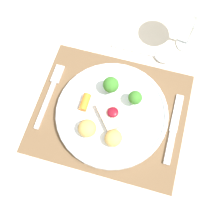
# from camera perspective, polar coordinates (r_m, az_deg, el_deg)

# --- Properties ---
(ground_plane) EXTENTS (8.00, 8.00, 0.00)m
(ground_plane) POSITION_cam_1_polar(r_m,az_deg,el_deg) (1.45, -0.19, -10.76)
(ground_plane) COLOR gray
(dining_table) EXTENTS (1.22, 1.22, 0.76)m
(dining_table) POSITION_cam_1_polar(r_m,az_deg,el_deg) (0.79, -0.35, -2.37)
(dining_table) COLOR beige
(dining_table) RESTS_ON ground_plane
(placemat) EXTENTS (0.40, 0.34, 0.00)m
(placemat) POSITION_cam_1_polar(r_m,az_deg,el_deg) (0.71, -0.39, -0.11)
(placemat) COLOR brown
(placemat) RESTS_ON dining_table
(dinner_plate) EXTENTS (0.30, 0.30, 0.07)m
(dinner_plate) POSITION_cam_1_polar(r_m,az_deg,el_deg) (0.69, -0.09, -0.24)
(dinner_plate) COLOR silver
(dinner_plate) RESTS_ON placemat
(fork) EXTENTS (0.02, 0.20, 0.01)m
(fork) POSITION_cam_1_polar(r_m,az_deg,el_deg) (0.75, -13.17, 4.47)
(fork) COLOR silver
(fork) RESTS_ON placemat
(knife) EXTENTS (0.02, 0.20, 0.01)m
(knife) POSITION_cam_1_polar(r_m,az_deg,el_deg) (0.70, 13.06, -4.48)
(knife) COLOR silver
(knife) RESTS_ON placemat
(spoon) EXTENTS (0.18, 0.04, 0.01)m
(spoon) POSITION_cam_1_polar(r_m,az_deg,el_deg) (0.79, 9.68, 12.09)
(spoon) COLOR silver
(spoon) RESTS_ON dining_table
(wine_glass_near) EXTENTS (0.10, 0.10, 0.17)m
(wine_glass_near) POSITION_cam_1_polar(r_m,az_deg,el_deg) (0.75, 18.36, 19.15)
(wine_glass_near) COLOR white
(wine_glass_near) RESTS_ON dining_table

